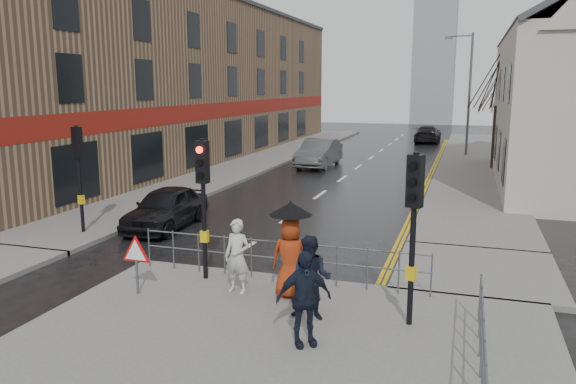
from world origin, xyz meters
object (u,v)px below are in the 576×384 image
Objects in this scene: pedestrian_d at (304,299)px; car_mid at (319,153)px; pedestrian_b at (311,278)px; pedestrian_with_umbrella at (291,247)px; pedestrian_a at (237,256)px; car_parked at (166,208)px.

car_mid is at bearing 69.92° from pedestrian_d.
pedestrian_with_umbrella is (-0.75, 1.00, 0.29)m from pedestrian_b.
pedestrian_b is (1.98, -0.91, 0.01)m from pedestrian_a.
pedestrian_with_umbrella is at bearing 126.06° from pedestrian_b.
pedestrian_a is 0.79× the size of pedestrian_with_umbrella.
pedestrian_d is at bearing -74.72° from car_mid.
pedestrian_b is 22.39m from car_mid.
pedestrian_a is at bearing -175.44° from pedestrian_with_umbrella.
pedestrian_with_umbrella reaches higher than car_mid.
pedestrian_d is 0.43× the size of car_parked.
pedestrian_d reaches higher than car_mid.
pedestrian_with_umbrella is 0.53× the size of car_parked.
pedestrian_a reaches higher than car_parked.
pedestrian_b is at bearing -44.44° from car_parked.
car_parked is 15.66m from car_mid.
pedestrian_d reaches higher than pedestrian_b.
car_mid is at bearing 107.33° from pedestrian_a.
pedestrian_with_umbrella is (1.23, 0.10, 0.30)m from pedestrian_a.
pedestrian_a is at bearing -49.68° from car_parked.
pedestrian_d is (0.18, -1.16, 0.02)m from pedestrian_b.
pedestrian_b is 1.17m from pedestrian_d.
pedestrian_with_umbrella is 21.24m from car_mid.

